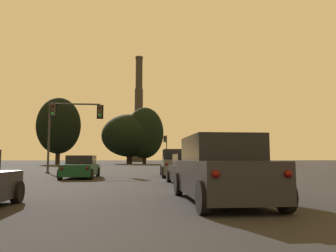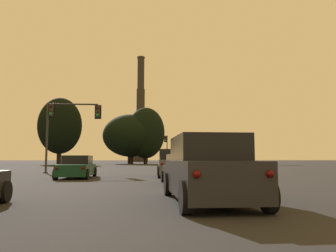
% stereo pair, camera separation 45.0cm
% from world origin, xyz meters
% --- Properties ---
extents(suv_right_lane_third, '(2.19, 4.94, 1.86)m').
position_xyz_m(suv_right_lane_third, '(3.04, 9.54, 0.90)').
color(suv_right_lane_third, '#232328').
rests_on(suv_right_lane_third, ground_plane).
extents(hatchback_right_lane_second, '(1.99, 4.14, 1.44)m').
position_xyz_m(hatchback_right_lane_second, '(3.21, 15.98, 0.66)').
color(hatchback_right_lane_second, black).
rests_on(hatchback_right_lane_second, ground_plane).
extents(sedan_left_lane_front, '(2.05, 4.73, 1.43)m').
position_xyz_m(sedan_left_lane_front, '(-2.91, 21.87, 0.67)').
color(sedan_left_lane_front, '#0F3823').
rests_on(sedan_left_lane_front, ground_plane).
extents(suv_right_lane_front, '(2.28, 4.97, 1.86)m').
position_xyz_m(suv_right_lane_front, '(3.33, 22.96, 0.90)').
color(suv_right_lane_front, '#4C4F54').
rests_on(suv_right_lane_front, ground_plane).
extents(traffic_light_far_right, '(0.78, 0.50, 5.70)m').
position_xyz_m(traffic_light_far_right, '(5.94, 62.87, 3.74)').
color(traffic_light_far_right, '#2D2D30').
rests_on(traffic_light_far_right, ground_plane).
extents(traffic_light_overhead_left, '(4.76, 0.50, 6.08)m').
position_xyz_m(traffic_light_overhead_left, '(-5.45, 29.22, 4.62)').
color(traffic_light_overhead_left, '#2D2D30').
rests_on(traffic_light_overhead_left, ground_plane).
extents(smokestack, '(6.46, 6.46, 44.67)m').
position_xyz_m(smokestack, '(0.68, 137.08, 17.55)').
color(smokestack, '#2B2722').
rests_on(smokestack, ground_plane).
extents(treeline_far_left, '(9.71, 8.74, 15.01)m').
position_xyz_m(treeline_far_left, '(-17.21, 75.50, 8.65)').
color(treeline_far_left, black).
rests_on(treeline_far_left, ground_plane).
extents(treeline_right_mid, '(13.94, 12.55, 12.34)m').
position_xyz_m(treeline_right_mid, '(-1.50, 82.56, 7.02)').
color(treeline_right_mid, black).
rests_on(treeline_right_mid, ground_plane).
extents(treeline_far_right, '(9.39, 8.45, 13.99)m').
position_xyz_m(treeline_far_right, '(2.21, 81.46, 7.65)').
color(treeline_far_right, black).
rests_on(treeline_far_right, ground_plane).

